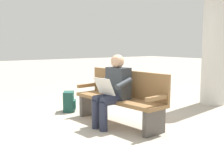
% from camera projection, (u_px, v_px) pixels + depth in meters
% --- Properties ---
extents(ground_plane, '(40.00, 40.00, 0.00)m').
position_uv_depth(ground_plane, '(118.00, 124.00, 4.83)').
color(ground_plane, '#A89E8E').
extents(bench_near, '(1.84, 0.64, 0.90)m').
position_uv_depth(bench_near, '(121.00, 97.00, 4.81)').
color(bench_near, olive).
rests_on(bench_near, ground).
extents(person_seated, '(0.60, 0.60, 1.18)m').
position_uv_depth(person_seated, '(113.00, 89.00, 4.59)').
color(person_seated, '#33383D').
rests_on(person_seated, ground).
extents(backpack, '(0.36, 0.34, 0.40)m').
position_uv_depth(backpack, '(69.00, 102.00, 5.69)').
color(backpack, '#1E4C42').
rests_on(backpack, ground).
extents(support_pillar, '(0.53, 0.53, 3.70)m').
position_uv_depth(support_pillar, '(216.00, 21.00, 6.19)').
color(support_pillar, beige).
rests_on(support_pillar, ground).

